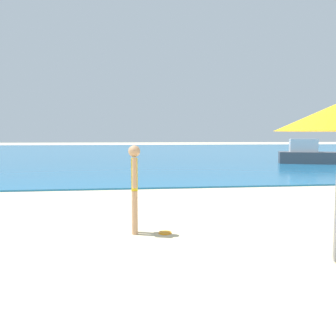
% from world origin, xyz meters
% --- Properties ---
extents(water, '(160.00, 60.00, 0.06)m').
position_xyz_m(water, '(0.00, 41.14, 0.03)').
color(water, '#1E6B9E').
rests_on(water, ground).
extents(person_standing, '(0.21, 0.37, 1.60)m').
position_xyz_m(person_standing, '(-1.07, 5.68, 0.91)').
color(person_standing, tan).
rests_on(person_standing, ground).
extents(frisbee, '(0.23, 0.23, 0.03)m').
position_xyz_m(frisbee, '(-0.52, 5.59, 0.01)').
color(frisbee, orange).
rests_on(frisbee, ground).
extents(boat_near, '(4.70, 2.92, 1.52)m').
position_xyz_m(boat_near, '(10.63, 20.39, 0.59)').
color(boat_near, '#4C4C51').
rests_on(boat_near, water).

